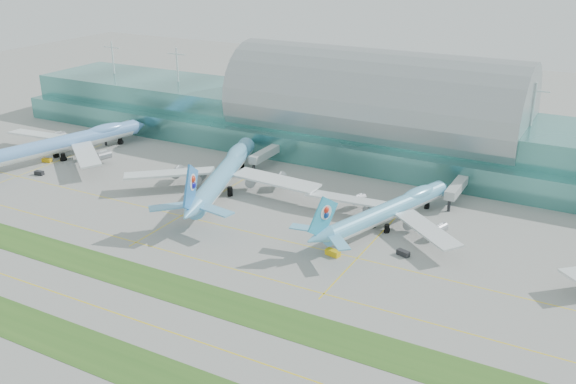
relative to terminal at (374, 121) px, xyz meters
The scene contains 16 objects.
ground 129.58m from the terminal, 90.00° to the right, with size 700.00×700.00×0.00m, color gray.
terminal is the anchor object (origin of this frame).
grass_strip_near 157.43m from the terminal, 90.00° to the right, with size 420.00×12.00×0.08m, color #2D591E.
grass_strip_far 127.58m from the terminal, 90.00° to the right, with size 420.00×12.00×0.08m, color #2D591E.
taxiline_b 143.50m from the terminal, 90.00° to the right, with size 420.00×0.35×0.01m, color yellow.
taxiline_c 111.70m from the terminal, 90.01° to the right, with size 420.00×0.35×0.01m, color yellow.
taxiline_d 89.92m from the terminal, 90.01° to the right, with size 420.00×0.35×0.01m, color yellow.
airliner_a 125.09m from the terminal, 150.04° to the right, with size 65.71×76.06×21.34m.
airliner_b 71.03m from the terminal, 116.35° to the right, with size 67.59×78.47×22.19m.
airliner_c 71.80m from the terminal, 64.69° to the right, with size 55.99×65.05×18.43m.
gse_a 133.02m from the terminal, 147.16° to the right, with size 3.78×1.82×1.51m, color #D89E0C.
gse_b 132.71m from the terminal, 140.61° to the right, with size 3.39×1.82×1.53m, color black.
gse_c 97.49m from the terminal, 114.76° to the right, with size 2.88×1.50×1.30m, color black.
gse_d 90.28m from the terminal, 109.24° to the right, with size 3.42×1.70×1.23m, color black.
gse_e 94.58m from the terminal, 75.42° to the right, with size 4.21×1.98×1.73m, color #E7B50D.
gse_f 91.99m from the terminal, 63.09° to the right, with size 3.75×1.72×1.57m, color black.
Camera 1 is at (89.72, -110.62, 84.64)m, focal length 40.00 mm.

